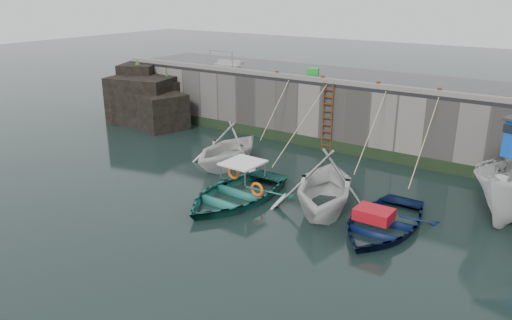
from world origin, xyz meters
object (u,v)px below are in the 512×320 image
Objects in this scene: boat_near_blacktrim at (324,209)px; bollard_b at (323,79)px; boat_near_blue at (235,200)px; bollard_d at (439,91)px; boat_near_navy at (381,228)px; fish_crate at (313,72)px; ladder at (327,117)px; bollard_a at (277,74)px; boat_near_white at (228,165)px; bollard_c at (378,85)px.

bollard_b reaches higher than boat_near_blacktrim.
bollard_d is at bearing 59.00° from boat_near_blue.
fish_crate is at bearing 130.78° from boat_near_navy.
boat_near_blue is 1.09× the size of boat_near_navy.
ladder is 11.43× the size of bollard_d.
boat_near_blacktrim is (3.03, 1.10, 0.00)m from boat_near_blue.
boat_near_blacktrim is 1.03× the size of boat_near_navy.
ladder is 0.70× the size of boat_near_blacktrim.
bollard_b reaches higher than boat_near_blue.
bollard_b is 1.00× the size of bollard_d.
boat_near_blacktrim is at bearing -106.03° from bollard_d.
fish_crate reaches higher than boat_near_navy.
bollard_a reaches higher than boat_near_navy.
boat_near_blue reaches higher than boat_near_navy.
bollard_d is at bearing -29.14° from fish_crate.
bollard_a is 2.50m from bollard_b.
boat_near_white is at bearing -147.52° from bollard_d.
ladder is at bearing 129.53° from boat_near_navy.
bollard_a is at bearing 141.08° from boat_near_navy.
boat_near_blacktrim reaches higher than boat_near_navy.
boat_near_blue is at bearing -170.63° from boat_near_navy.
bollard_d is (-0.37, 6.63, 3.30)m from boat_near_navy.
fish_crate reaches higher than bollard_b.
bollard_c reaches higher than boat_near_blue.
ladder reaches higher than boat_near_blue.
bollard_c is 1.00× the size of bollard_d.
boat_near_white is 9.29m from bollard_d.
boat_near_navy is (5.17, -6.30, -1.59)m from ladder.
bollard_b is (2.50, 0.00, 0.00)m from bollard_a.
fish_crate is 1.97× the size of bollard_c.
boat_near_white is 7.94m from boat_near_navy.
bollard_a reaches higher than ladder.
bollard_a is (-5.97, 6.38, 3.30)m from boat_near_blacktrim.
boat_near_navy is at bearing -50.64° from ladder.
boat_near_white is 14.88× the size of bollard_b.
fish_crate is at bearing 167.38° from bollard_d.
bollard_d is (4.80, 0.34, 1.71)m from ladder.
boat_near_blacktrim is at bearing 173.58° from boat_near_navy.
bollard_d reaches higher than boat_near_blue.
bollard_b is (-0.43, 7.48, 3.30)m from boat_near_blue.
bollard_d is (7.33, 4.67, 3.30)m from boat_near_white.
bollard_d is (4.87, 7.48, 3.30)m from boat_near_blue.
bollard_c is at bearing 180.00° from bollard_d.
boat_near_white is at bearing -120.28° from ladder.
bollard_c is (2.20, 0.34, 1.71)m from ladder.
boat_near_white is (-2.53, -4.33, -1.59)m from ladder.
fish_crate is (-6.95, 8.11, 3.32)m from boat_near_navy.
boat_near_navy is at bearing -39.09° from bollard_a.
bollard_a is 7.80m from bollard_d.
boat_near_blue is 9.52m from bollard_d.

